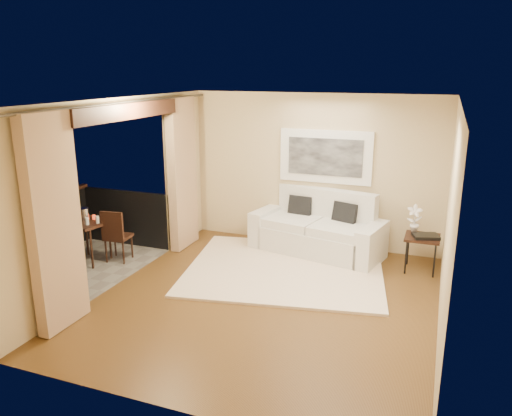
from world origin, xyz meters
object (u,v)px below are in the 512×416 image
at_px(bistro_table, 88,227).
at_px(side_table, 422,240).
at_px(balcony_chair_near, 42,248).
at_px(orchid, 414,219).
at_px(sofa, 319,231).
at_px(ice_bucket, 84,214).
at_px(balcony_chair_far, 115,233).

bearing_deg(bistro_table, side_table, 16.54).
bearing_deg(balcony_chair_near, orchid, 41.42).
distance_m(sofa, orchid, 1.62).
relative_size(sofa, ice_bucket, 11.89).
height_order(orchid, balcony_chair_near, orchid).
xyz_separation_m(sofa, ice_bucket, (-3.55, -1.71, 0.41)).
xyz_separation_m(orchid, balcony_chair_far, (-4.56, -1.55, -0.29)).
height_order(sofa, side_table, sofa).
bearing_deg(bistro_table, balcony_chair_far, 17.66).
bearing_deg(orchid, side_table, -47.55).
height_order(side_table, bistro_table, bistro_table).
distance_m(bistro_table, balcony_chair_far, 0.46).
relative_size(side_table, orchid, 1.26).
xyz_separation_m(sofa, balcony_chair_far, (-3.00, -1.65, 0.13)).
relative_size(sofa, balcony_chair_near, 2.52).
height_order(sofa, orchid, sofa).
bearing_deg(balcony_chair_far, ice_bucket, -1.13).
relative_size(sofa, bistro_table, 3.46).
relative_size(side_table, ice_bucket, 2.85).
distance_m(bistro_table, ice_bucket, 0.23).
height_order(side_table, balcony_chair_near, balcony_chair_near).
relative_size(bistro_table, ice_bucket, 3.43).
bearing_deg(side_table, orchid, 132.45).
xyz_separation_m(side_table, bistro_table, (-5.14, -1.53, 0.09)).
relative_size(sofa, balcony_chair_far, 2.69).
distance_m(orchid, balcony_chair_near, 5.71).
bearing_deg(side_table, balcony_chair_far, -163.56).
xyz_separation_m(bistro_table, ice_bucket, (-0.12, 0.07, 0.18)).
height_order(side_table, orchid, orchid).
height_order(sofa, bistro_table, sofa).
height_order(balcony_chair_far, ice_bucket, ice_bucket).
xyz_separation_m(sofa, balcony_chair_near, (-3.50, -2.74, 0.17)).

